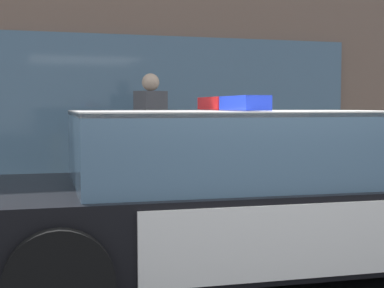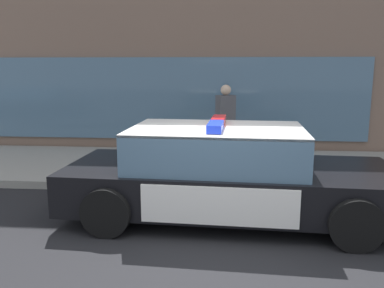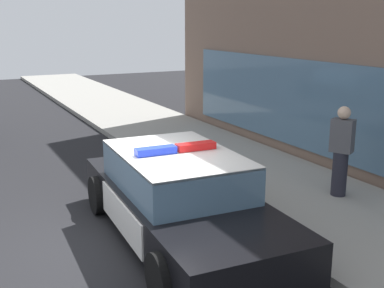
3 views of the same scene
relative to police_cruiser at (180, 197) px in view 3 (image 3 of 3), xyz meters
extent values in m
plane|color=black|center=(-0.16, -1.00, -0.68)|extent=(48.00, 48.00, 0.00)
cube|color=gray|center=(-0.16, 2.73, -0.60)|extent=(48.00, 3.30, 0.15)
cube|color=slate|center=(-1.84, 4.40, 0.77)|extent=(10.85, 0.08, 2.10)
cube|color=black|center=(0.06, 0.00, -0.18)|extent=(4.94, 2.12, 0.60)
cube|color=silver|center=(1.61, -0.08, -0.01)|extent=(1.74, 1.92, 0.05)
cube|color=silver|center=(-1.64, 0.08, -0.01)|extent=(1.45, 1.90, 0.05)
cube|color=silver|center=(0.01, 0.95, -0.18)|extent=(2.04, 0.13, 0.51)
cube|color=silver|center=(-0.09, -0.95, -0.18)|extent=(2.04, 0.13, 0.51)
cube|color=yellow|center=(0.01, 0.97, -0.18)|extent=(0.22, 0.02, 0.26)
cube|color=slate|center=(-0.14, 0.01, 0.39)|extent=(2.61, 1.81, 0.60)
cube|color=silver|center=(-0.14, 0.01, 0.68)|extent=(2.61, 1.81, 0.04)
cube|color=red|center=(-0.12, 0.34, 0.76)|extent=(0.23, 0.65, 0.11)
cube|color=blue|center=(-0.15, -0.33, 0.76)|extent=(0.23, 0.65, 0.11)
cylinder|color=black|center=(1.71, 0.85, -0.34)|extent=(0.69, 0.25, 0.68)
cylinder|color=black|center=(1.61, -1.02, -0.34)|extent=(0.69, 0.25, 0.68)
cylinder|color=black|center=(-1.49, 1.01, -0.34)|extent=(0.69, 0.25, 0.68)
cylinder|color=black|center=(-1.59, -0.86, -0.34)|extent=(0.69, 0.25, 0.68)
cylinder|color=gold|center=(-1.00, 1.76, -0.48)|extent=(0.28, 0.28, 0.10)
cylinder|color=gold|center=(-1.00, 1.76, -0.20)|extent=(0.19, 0.19, 0.45)
sphere|color=gold|center=(-1.00, 1.76, 0.09)|extent=(0.22, 0.22, 0.22)
cylinder|color=#333338|center=(-1.00, 1.76, 0.16)|extent=(0.06, 0.06, 0.05)
cylinder|color=#333338|center=(-1.00, 1.62, -0.18)|extent=(0.09, 0.10, 0.09)
cylinder|color=#333338|center=(-1.00, 1.91, -0.18)|extent=(0.09, 0.10, 0.09)
cylinder|color=#333338|center=(-0.85, 1.76, -0.22)|extent=(0.10, 0.12, 0.12)
cylinder|color=#23232D|center=(-0.01, 3.35, -0.10)|extent=(0.28, 0.28, 0.85)
cube|color=#4C4C51|center=(-0.01, 3.35, 0.63)|extent=(0.48, 0.42, 0.62)
sphere|color=beige|center=(-0.01, 3.35, 1.06)|extent=(0.24, 0.24, 0.24)
camera|label=1|loc=(-1.86, -4.45, 0.74)|focal=54.48mm
camera|label=2|loc=(-0.03, -5.78, 1.57)|focal=37.04mm
camera|label=3|loc=(6.47, -3.11, 2.69)|focal=45.42mm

